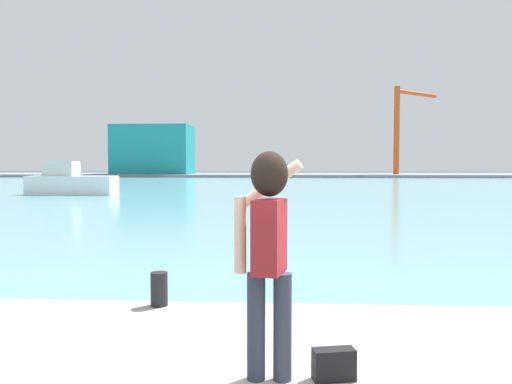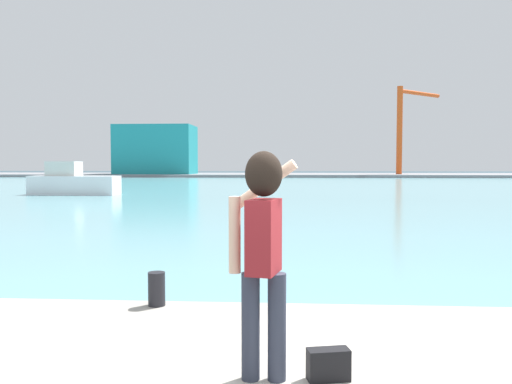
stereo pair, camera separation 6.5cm
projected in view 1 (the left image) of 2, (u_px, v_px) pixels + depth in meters
ground_plane at (292, 186)px, 53.97m from camera, size 220.00×220.00×0.00m
harbor_water at (291, 185)px, 55.96m from camera, size 140.00×100.00×0.02m
far_shore_dock at (290, 175)px, 95.82m from camera, size 140.00×20.00×0.48m
person_photographer at (268, 241)px, 3.90m from camera, size 0.53×0.57×1.74m
handbag at (334, 364)px, 3.94m from camera, size 0.34×0.21×0.24m
harbor_bollard at (159, 289)px, 6.00m from camera, size 0.20×0.20×0.39m
boat_moored at (70, 182)px, 38.45m from camera, size 6.40×2.16×2.47m
warehouse_left at (153, 150)px, 94.05m from camera, size 13.74×8.80×8.76m
port_crane at (402, 120)px, 91.62m from camera, size 9.27×8.25×15.34m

